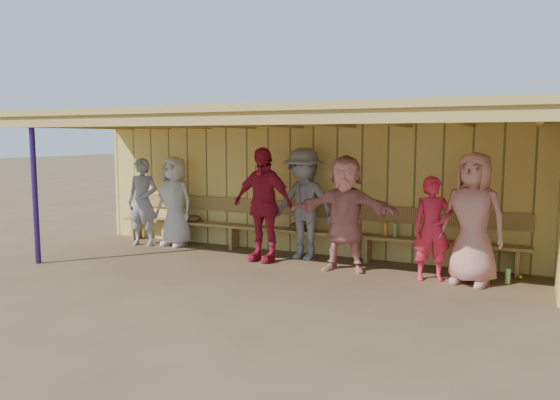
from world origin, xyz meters
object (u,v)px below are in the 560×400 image
object	(u,v)px
player_g	(432,229)
bench	(298,225)
player_f	(345,213)
player_a	(143,202)
player_b	(175,201)
player_h	(473,219)
player_e	(304,204)
player_d	(263,204)

from	to	relation	value
player_g	bench	distance (m)	2.60
player_f	player_a	bearing A→B (deg)	169.00
player_b	player_h	world-z (taller)	player_h
player_e	player_f	size ratio (longest dim) A/B	1.05
player_a	player_g	size ratio (longest dim) A/B	1.11
player_b	player_h	xyz separation A→B (m)	(5.45, -0.48, 0.08)
player_b	player_g	distance (m)	4.93
player_b	player_f	world-z (taller)	player_f
player_f	player_g	bearing A→B (deg)	-7.51
player_b	bench	bearing A→B (deg)	13.87
bench	player_d	bearing A→B (deg)	-114.01
player_b	player_a	bearing A→B (deg)	-150.44
bench	player_f	bearing A→B (deg)	-35.60
player_b	player_h	distance (m)	5.48
player_d	player_a	bearing A→B (deg)	-177.64
player_a	player_h	bearing A→B (deg)	-13.70
player_g	player_b	bearing A→B (deg)	154.56
player_e	player_f	bearing A→B (deg)	-22.78
player_a	player_d	distance (m)	2.69
player_d	player_e	size ratio (longest dim) A/B	1.01
player_e	player_f	world-z (taller)	player_e
player_a	bench	size ratio (longest dim) A/B	0.22
player_f	player_g	size ratio (longest dim) A/B	1.19
player_b	player_f	xyz separation A→B (m)	(3.58, -0.50, 0.05)
player_f	player_g	xyz separation A→B (m)	(1.33, -0.00, -0.15)
player_a	player_d	size ratio (longest dim) A/B	0.88
player_b	player_e	size ratio (longest dim) A/B	0.90
player_a	player_d	world-z (taller)	player_d
player_f	player_h	size ratio (longest dim) A/B	0.96
player_e	bench	world-z (taller)	player_e
bench	player_e	bearing A→B (deg)	-53.26
player_g	bench	bearing A→B (deg)	142.11
player_e	bench	size ratio (longest dim) A/B	0.25
player_e	player_g	size ratio (longest dim) A/B	1.25
player_h	bench	xyz separation A→B (m)	(-3.01, 0.79, -0.41)
player_h	player_e	bearing A→B (deg)	-177.09
player_f	player_g	world-z (taller)	player_f
bench	player_b	bearing A→B (deg)	-172.69
player_a	player_f	size ratio (longest dim) A/B	0.93
player_g	player_e	bearing A→B (deg)	147.59
player_g	bench	world-z (taller)	player_g
player_a	player_e	xyz separation A→B (m)	(3.24, 0.25, 0.11)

